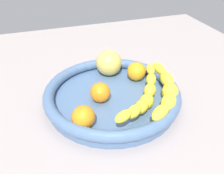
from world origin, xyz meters
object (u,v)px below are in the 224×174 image
at_px(banana_draped_right, 166,90).
at_px(orange_front, 136,71).
at_px(banana_draped_left, 144,96).
at_px(orange_mid_left, 83,117).
at_px(fruit_bowl, 112,95).
at_px(orange_mid_right, 100,92).
at_px(apple_yellow, 109,63).

xyz_separation_m(banana_draped_right, orange_front, (0.03, -0.11, 0.00)).
distance_m(banana_draped_left, banana_draped_right, 0.07).
bearing_deg(banana_draped_right, orange_mid_left, 9.39).
distance_m(fruit_bowl, banana_draped_left, 0.09).
distance_m(banana_draped_left, orange_mid_right, 0.11).
height_order(fruit_bowl, orange_mid_right, orange_mid_right).
relative_size(banana_draped_left, orange_mid_right, 4.09).
bearing_deg(orange_mid_right, apple_yellow, -116.97).
bearing_deg(banana_draped_left, orange_front, -104.83).
bearing_deg(apple_yellow, banana_draped_right, 121.11).
height_order(banana_draped_right, orange_mid_right, orange_mid_right).
distance_m(banana_draped_left, orange_front, 0.13).
xyz_separation_m(fruit_bowl, banana_draped_right, (-0.13, 0.05, 0.02)).
xyz_separation_m(fruit_bowl, orange_front, (-0.09, -0.06, 0.02)).
xyz_separation_m(banana_draped_left, apple_yellow, (0.03, -0.18, 0.01)).
height_order(banana_draped_right, orange_front, orange_front).
height_order(orange_front, orange_mid_right, orange_front).
bearing_deg(orange_mid_right, orange_mid_left, 52.49).
height_order(orange_front, apple_yellow, apple_yellow).
relative_size(banana_draped_right, apple_yellow, 3.15).
bearing_deg(orange_mid_left, orange_mid_right, -127.51).
bearing_deg(orange_mid_left, apple_yellow, -121.44).
bearing_deg(apple_yellow, orange_mid_right, 63.03).
height_order(fruit_bowl, orange_mid_left, orange_mid_left).
bearing_deg(banana_draped_right, apple_yellow, -58.89).
bearing_deg(apple_yellow, orange_front, 139.81).
relative_size(fruit_bowl, orange_mid_right, 6.91).
xyz_separation_m(banana_draped_left, orange_mid_left, (0.15, 0.02, -0.00)).
relative_size(banana_draped_right, orange_front, 4.47).
distance_m(orange_mid_left, apple_yellow, 0.23).
distance_m(banana_draped_left, apple_yellow, 0.18).
height_order(banana_draped_right, orange_mid_left, orange_mid_left).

